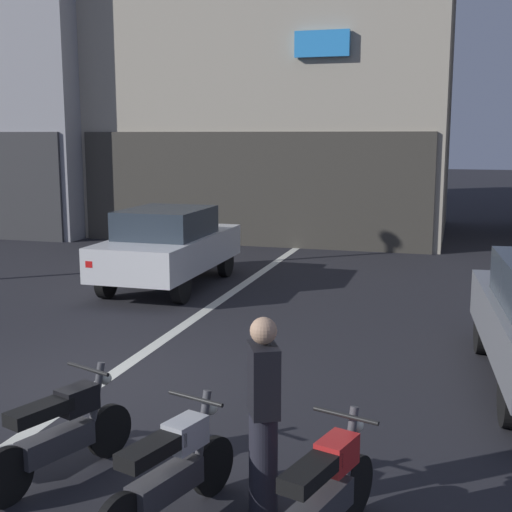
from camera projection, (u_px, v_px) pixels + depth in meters
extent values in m
plane|color=#232328|center=(95.00, 387.00, 8.61)|extent=(120.00, 120.00, 0.00)
cube|color=silver|center=(240.00, 287.00, 14.28)|extent=(0.20, 18.00, 0.01)
cube|color=#9E9EA3|center=(1.00, 20.00, 24.76)|extent=(10.35, 9.10, 14.36)
cube|color=#3E3A33|center=(248.00, 190.00, 19.34)|extent=(10.15, 0.10, 3.20)
cube|color=#3399F2|center=(322.00, 44.00, 18.04)|extent=(1.46, 0.16, 0.68)
cylinder|color=black|center=(161.00, 259.00, 15.72)|extent=(0.18, 0.64, 0.64)
cylinder|color=black|center=(226.00, 262.00, 15.30)|extent=(0.18, 0.64, 0.64)
cylinder|color=black|center=(106.00, 282.00, 13.26)|extent=(0.18, 0.64, 0.64)
cylinder|color=black|center=(181.00, 287.00, 12.83)|extent=(0.18, 0.64, 0.64)
cube|color=silver|center=(170.00, 251.00, 14.20)|extent=(1.78, 4.11, 0.66)
cube|color=#2D3842|center=(166.00, 222.00, 13.95)|extent=(1.56, 1.98, 0.56)
cube|color=red|center=(90.00, 264.00, 12.47)|extent=(0.14, 0.06, 0.12)
cube|color=red|center=(161.00, 268.00, 12.09)|extent=(0.14, 0.06, 0.12)
cylinder|color=black|center=(482.00, 331.00, 9.90)|extent=(0.23, 0.65, 0.64)
cylinder|color=black|center=(510.00, 398.00, 7.39)|extent=(0.23, 0.65, 0.64)
cylinder|color=black|center=(394.00, 234.00, 19.65)|extent=(0.21, 0.65, 0.64)
cylinder|color=black|center=(339.00, 233.00, 20.00)|extent=(0.21, 0.65, 0.64)
cylinder|color=black|center=(397.00, 223.00, 22.14)|extent=(0.21, 0.65, 0.64)
cylinder|color=black|center=(349.00, 222.00, 22.49)|extent=(0.21, 0.65, 0.64)
cube|color=#1E38BF|center=(370.00, 214.00, 20.99)|extent=(1.96, 4.18, 0.66)
cube|color=#2D3842|center=(371.00, 193.00, 21.03)|extent=(1.64, 2.04, 0.56)
cube|color=red|center=(396.00, 206.00, 22.76)|extent=(0.14, 0.07, 0.12)
cube|color=red|center=(353.00, 205.00, 23.08)|extent=(0.14, 0.07, 0.12)
cylinder|color=black|center=(109.00, 431.00, 6.72)|extent=(0.24, 0.51, 0.52)
cylinder|color=black|center=(6.00, 477.00, 5.80)|extent=(0.24, 0.51, 0.52)
cube|color=#38383D|center=(56.00, 443.00, 6.20)|extent=(0.44, 0.76, 0.22)
cube|color=black|center=(39.00, 412.00, 6.01)|extent=(0.41, 0.64, 0.12)
cube|color=black|center=(77.00, 399.00, 6.35)|extent=(0.33, 0.41, 0.24)
cylinder|color=#4C4C51|center=(96.00, 399.00, 6.53)|extent=(0.15, 0.25, 0.70)
cylinder|color=black|center=(88.00, 369.00, 6.41)|extent=(0.53, 0.22, 0.04)
sphere|color=silver|center=(105.00, 378.00, 6.60)|extent=(0.12, 0.12, 0.12)
cylinder|color=black|center=(213.00, 466.00, 6.00)|extent=(0.22, 0.52, 0.52)
cube|color=#38383D|center=(166.00, 484.00, 5.46)|extent=(0.40, 0.76, 0.22)
cube|color=black|center=(151.00, 450.00, 5.27)|extent=(0.38, 0.64, 0.12)
cube|color=#B2B5BA|center=(185.00, 433.00, 5.62)|extent=(0.31, 0.41, 0.24)
cylinder|color=#4C4C51|center=(202.00, 432.00, 5.81)|extent=(0.14, 0.25, 0.70)
cylinder|color=black|center=(195.00, 399.00, 5.69)|extent=(0.54, 0.19, 0.04)
sphere|color=silver|center=(211.00, 408.00, 5.89)|extent=(0.12, 0.12, 0.12)
cylinder|color=black|center=(356.00, 486.00, 5.65)|extent=(0.22, 0.52, 0.52)
cube|color=#38383D|center=(320.00, 508.00, 5.12)|extent=(0.41, 0.76, 0.22)
cube|color=black|center=(311.00, 473.00, 4.93)|extent=(0.38, 0.64, 0.12)
cube|color=red|center=(337.00, 453.00, 5.27)|extent=(0.32, 0.41, 0.24)
cylinder|color=#4C4C51|center=(349.00, 451.00, 5.46)|extent=(0.14, 0.25, 0.70)
cylinder|color=black|center=(346.00, 416.00, 5.34)|extent=(0.54, 0.19, 0.04)
sphere|color=silver|center=(356.00, 425.00, 5.54)|extent=(0.12, 0.12, 0.12)
cylinder|color=#23232D|center=(263.00, 463.00, 5.69)|extent=(0.24, 0.24, 0.86)
cube|color=black|center=(263.00, 380.00, 5.57)|extent=(0.36, 0.42, 0.58)
sphere|color=tan|center=(263.00, 331.00, 5.50)|extent=(0.22, 0.22, 0.22)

